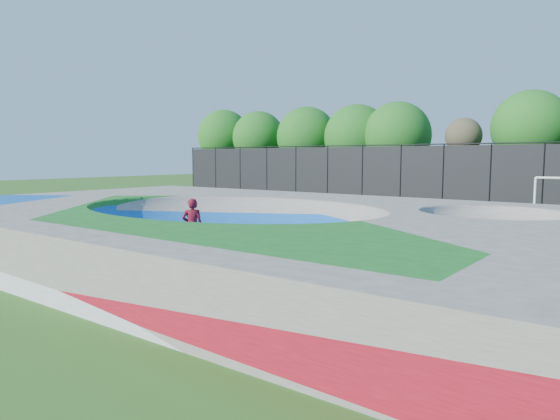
{
  "coord_description": "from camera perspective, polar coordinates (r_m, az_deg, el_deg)",
  "views": [
    {
      "loc": [
        11.24,
        -12.22,
        3.1
      ],
      "look_at": [
        -0.15,
        3.0,
        1.1
      ],
      "focal_mm": 32.0,
      "sensor_mm": 36.0,
      "label": 1
    }
  ],
  "objects": [
    {
      "name": "ground",
      "position": [
        16.89,
        -5.72,
        -4.6
      ],
      "size": [
        120.0,
        120.0,
        0.0
      ],
      "primitive_type": "plane",
      "color": "#255317",
      "rests_on": "ground"
    },
    {
      "name": "fence",
      "position": [
        35.08,
        18.15,
        4.07
      ],
      "size": [
        48.09,
        0.09,
        4.04
      ],
      "color": "black",
      "rests_on": "ground"
    },
    {
      "name": "skateboard",
      "position": [
        16.37,
        -9.91,
        -4.91
      ],
      "size": [
        0.65,
        0.75,
        0.05
      ],
      "primitive_type": "cube",
      "rotation": [
        0.0,
        0.0,
        0.91
      ],
      "color": "black",
      "rests_on": "ground"
    },
    {
      "name": "skater",
      "position": [
        16.22,
        -9.97,
        -1.85
      ],
      "size": [
        0.78,
        0.77,
        1.81
      ],
      "primitive_type": "imported",
      "rotation": [
        0.0,
        0.0,
        3.91
      ],
      "color": "red",
      "rests_on": "ground"
    },
    {
      "name": "treeline",
      "position": [
        40.67,
        16.26,
        8.33
      ],
      "size": [
        54.04,
        6.33,
        8.01
      ],
      "color": "#493524",
      "rests_on": "ground"
    },
    {
      "name": "skate_deck",
      "position": [
        16.77,
        -5.75,
        -2.08
      ],
      "size": [
        22.0,
        14.0,
        1.5
      ],
      "primitive_type": "cube",
      "color": "gray",
      "rests_on": "ground"
    }
  ]
}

